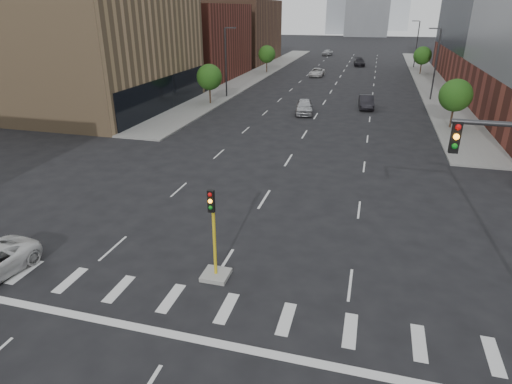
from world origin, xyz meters
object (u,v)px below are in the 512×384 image
at_px(median_traffic_signal, 215,259).
at_px(car_deep_right, 359,62).
at_px(car_distant, 327,52).
at_px(car_near_left, 304,106).
at_px(car_mid_right, 366,102).
at_px(car_far_left, 317,72).

relative_size(median_traffic_signal, car_deep_right, 0.81).
distance_m(median_traffic_signal, car_distant, 101.36).
distance_m(car_near_left, car_mid_right, 8.39).
bearing_deg(car_deep_right, car_distant, 108.76).
relative_size(median_traffic_signal, car_mid_right, 0.93).
xyz_separation_m(median_traffic_signal, car_distant, (-6.52, 101.15, -0.19)).
bearing_deg(car_near_left, car_far_left, 86.83).
bearing_deg(car_deep_right, car_mid_right, -91.90).
bearing_deg(median_traffic_signal, car_near_left, 92.54).
distance_m(median_traffic_signal, car_near_left, 33.91).
relative_size(median_traffic_signal, car_far_left, 0.87).
distance_m(car_mid_right, car_far_left, 27.00).
height_order(car_mid_right, car_distant, car_distant).
relative_size(car_mid_right, car_far_left, 0.94).
relative_size(car_far_left, car_deep_right, 0.93).
bearing_deg(car_deep_right, car_near_left, -100.55).
relative_size(car_near_left, car_deep_right, 0.91).
bearing_deg(car_near_left, car_mid_right, 27.07).
bearing_deg(median_traffic_signal, car_mid_right, 82.13).
xyz_separation_m(car_mid_right, car_far_left, (-9.49, 25.28, -0.08)).
xyz_separation_m(median_traffic_signal, car_far_left, (-4.14, 63.99, -0.27)).
distance_m(car_deep_right, car_distant, 21.80).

